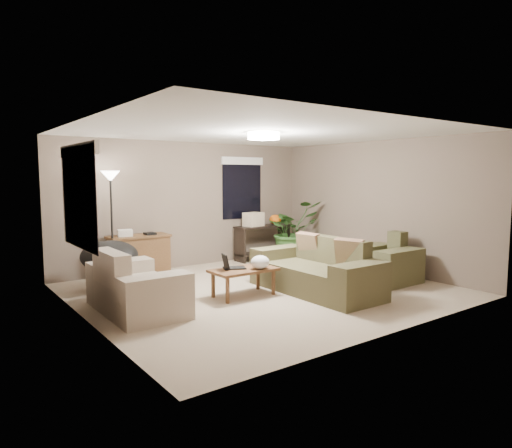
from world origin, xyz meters
TOP-DOWN VIEW (x-y plane):
  - room_shell at (0.00, 0.00)m, footprint 5.50×5.50m
  - main_sofa at (0.62, -0.58)m, footprint 0.95×2.20m
  - throw_pillows at (0.88, -0.58)m, footprint 0.36×1.38m
  - loveseat at (-2.10, 0.10)m, footprint 0.90×1.60m
  - armchair at (2.06, -0.76)m, footprint 0.95×1.00m
  - coffee_table at (-0.46, -0.11)m, footprint 1.00×0.55m
  - laptop at (-0.63, -0.01)m, footprint 0.42×0.34m
  - plastic_bag at (-0.26, -0.26)m, footprint 0.36×0.33m
  - desk at (-1.20, 2.19)m, footprint 1.10×0.50m
  - desk_papers at (-1.35, 2.18)m, footprint 0.69×0.29m
  - console_table at (1.63, 2.18)m, footprint 1.30×0.40m
  - pumpkin at (1.98, 2.18)m, footprint 0.33×0.33m
  - cardboard_box at (1.38, 2.18)m, footprint 0.44×0.36m
  - papasan_chair at (-1.98, 1.47)m, footprint 1.17×1.17m
  - floor_lamp at (-1.72, 2.05)m, footprint 0.32×0.32m
  - ceiling_fixture at (0.00, 0.00)m, footprint 0.50×0.50m
  - houseplant at (2.13, 1.75)m, footprint 1.16×1.29m
  - cat_scratching_post at (2.34, 0.36)m, footprint 0.32×0.32m
  - window_left at (-2.73, 0.30)m, footprint 0.05×1.56m
  - window_back at (1.30, 2.48)m, footprint 1.06×0.05m

SIDE VIEW (x-z plane):
  - cat_scratching_post at x=2.34m, z-range -0.04..0.46m
  - main_sofa at x=0.62m, z-range -0.13..0.72m
  - loveseat at x=-2.10m, z-range -0.13..0.72m
  - armchair at x=2.06m, z-range -0.13..0.72m
  - coffee_table at x=-0.46m, z-range 0.15..0.57m
  - desk at x=-1.20m, z-range 0.00..0.75m
  - console_table at x=1.63m, z-range 0.06..0.81m
  - papasan_chair at x=-1.98m, z-range 0.07..0.86m
  - laptop at x=-0.63m, z-range 0.36..0.60m
  - houseplant at x=2.13m, z-range 0.00..1.01m
  - plastic_bag at x=-0.26m, z-range 0.42..0.63m
  - throw_pillows at x=0.88m, z-range 0.42..0.88m
  - desk_papers at x=-1.35m, z-range 0.74..0.86m
  - pumpkin at x=1.98m, z-range 0.75..0.97m
  - cardboard_box at x=1.38m, z-range 0.75..1.04m
  - room_shell at x=0.00m, z-range -1.50..4.00m
  - floor_lamp at x=-1.72m, z-range 0.64..2.55m
  - window_left at x=-2.73m, z-range 1.12..2.45m
  - window_back at x=1.30m, z-range 1.12..2.45m
  - ceiling_fixture at x=0.00m, z-range 2.39..2.49m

